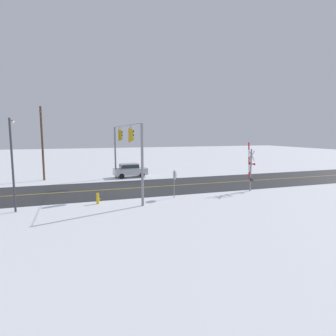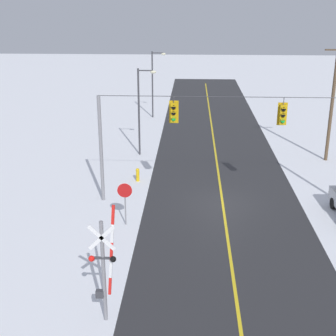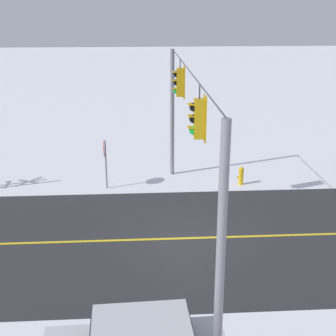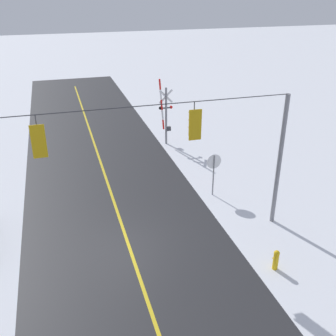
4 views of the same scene
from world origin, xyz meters
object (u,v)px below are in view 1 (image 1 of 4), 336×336
railroad_crossing (251,167)px  parked_car_silver (130,170)px  stop_sign (175,178)px  utility_pole (42,143)px  fire_hydrant (98,198)px  streetlamp_near (12,156)px

railroad_crossing → parked_car_silver: 15.14m
stop_sign → railroad_crossing: size_ratio=0.51×
railroad_crossing → utility_pole: utility_pole is taller
stop_sign → railroad_crossing: 7.86m
stop_sign → railroad_crossing: bearing=-87.3°
utility_pole → fire_hydrant: bearing=-159.4°
railroad_crossing → utility_pole: (12.92, 19.23, 2.12)m
parked_car_silver → utility_pole: (1.02, 9.96, 3.44)m
railroad_crossing → streetlamp_near: bearing=92.1°
fire_hydrant → utility_pole: (13.36, 5.01, 3.93)m
stop_sign → parked_car_silver: size_ratio=0.55×
railroad_crossing → streetlamp_near: 19.96m
stop_sign → utility_pole: bearing=40.6°
parked_car_silver → streetlamp_near: (-12.62, 10.60, 2.96)m
railroad_crossing → fire_hydrant: 14.34m
fire_hydrant → utility_pole: bearing=20.6°
utility_pole → parked_car_silver: bearing=-95.8°
fire_hydrant → utility_pole: 14.80m
parked_car_silver → fire_hydrant: 13.31m
streetlamp_near → utility_pole: size_ratio=0.76×
utility_pole → railroad_crossing: bearing=-123.9°
stop_sign → fire_hydrant: (-0.08, 6.39, -1.25)m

